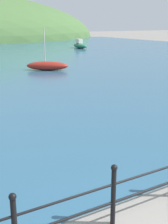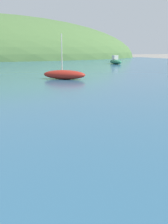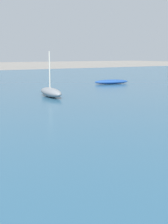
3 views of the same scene
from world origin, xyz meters
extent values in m
sphere|color=black|center=(-2.13, 1.50, 1.15)|extent=(0.12, 0.12, 0.12)
cylinder|color=black|center=(-0.28, 1.50, 0.55)|extent=(0.09, 0.09, 1.10)
sphere|color=black|center=(-0.28, 1.50, 1.15)|extent=(0.12, 0.12, 0.12)
cylinder|color=black|center=(-0.28, 1.50, 0.82)|extent=(11.14, 0.04, 0.04)
cylinder|color=black|center=(-0.28, 1.50, 0.45)|extent=(11.14, 0.04, 0.04)
ellipsoid|color=#287551|center=(18.65, 35.22, 0.42)|extent=(1.36, 3.56, 0.65)
cube|color=silver|center=(18.67, 35.48, 1.04)|extent=(0.68, 1.02, 0.58)
ellipsoid|color=maroon|center=(6.36, 19.02, 0.43)|extent=(3.10, 2.55, 0.66)
cylinder|color=beige|center=(6.23, 19.11, 2.01)|extent=(0.07, 0.07, 2.51)
camera|label=1|loc=(-3.31, -2.53, 3.64)|focal=50.00mm
camera|label=2|loc=(1.21, 0.76, 2.23)|focal=42.00mm
camera|label=3|loc=(9.25, 2.30, 2.48)|focal=50.00mm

